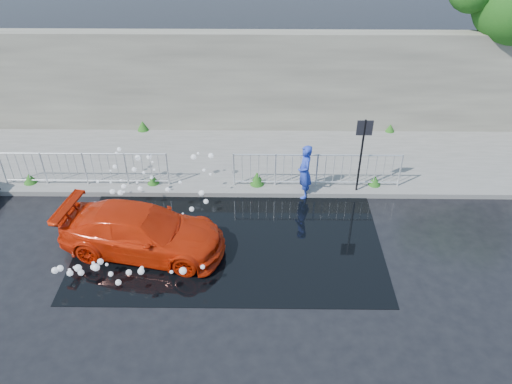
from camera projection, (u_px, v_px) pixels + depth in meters
ground at (209, 263)px, 12.64m from camera, size 90.00×90.00×0.00m
pavement at (222, 159)px, 16.71m from camera, size 30.00×4.00×0.15m
curb at (217, 193)px, 15.06m from camera, size 30.00×0.25×0.16m
retaining_wall at (224, 82)px, 17.47m from camera, size 30.00×0.60×3.50m
puddle at (230, 238)px, 13.46m from camera, size 8.00×5.00×0.01m
sign_post at (362, 144)px, 14.16m from camera, size 0.45×0.06×2.50m
railing_left at (85, 168)px, 15.01m from camera, size 5.05×0.05×1.10m
railing_right at (317, 169)px, 14.95m from camera, size 5.05×0.05×1.10m
weeds at (216, 161)px, 16.13m from camera, size 12.17×3.93×0.43m
water_spray at (137, 213)px, 13.20m from camera, size 3.59×5.61×1.11m
red_car at (143, 231)px, 12.72m from camera, size 4.47×2.44×1.23m
person at (305, 172)px, 14.60m from camera, size 0.50×0.68×1.70m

